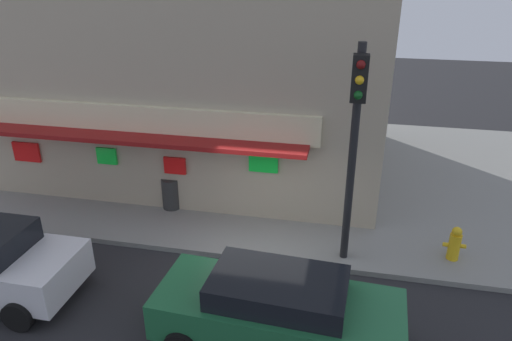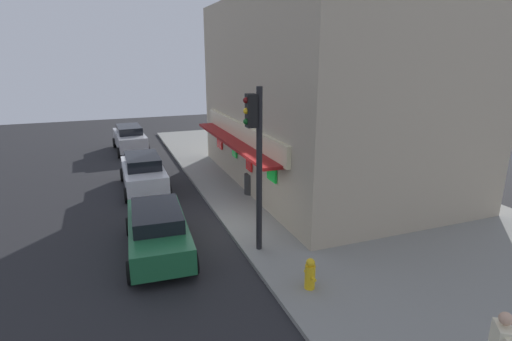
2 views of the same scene
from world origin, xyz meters
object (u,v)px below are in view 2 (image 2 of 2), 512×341
object	(u,v)px
parked_car_green	(158,229)
traffic_light	(256,149)
parked_car_silver	(130,138)
parked_car_white	(143,172)
fire_hydrant	(310,274)
trash_can	(250,184)

from	to	relation	value
parked_car_green	traffic_light	bearing A→B (deg)	68.52
traffic_light	parked_car_silver	bearing A→B (deg)	-170.19
parked_car_silver	parked_car_white	distance (m)	8.04
fire_hydrant	parked_car_green	distance (m)	5.01
trash_can	fire_hydrant	bearing A→B (deg)	-7.98
traffic_light	parked_car_green	distance (m)	4.01
traffic_light	trash_can	world-z (taller)	traffic_light
traffic_light	parked_car_silver	size ratio (longest dim) A/B	1.10
traffic_light	fire_hydrant	bearing A→B (deg)	12.14
parked_car_white	parked_car_green	xyz separation A→B (m)	(6.58, -0.20, -0.04)
trash_can	parked_car_silver	bearing A→B (deg)	-158.23
parked_car_white	fire_hydrant	bearing A→B (deg)	17.37
traffic_light	parked_car_white	bearing A→B (deg)	-160.96
parked_car_silver	parked_car_green	bearing A→B (deg)	-0.53
parked_car_silver	parked_car_green	size ratio (longest dim) A/B	1.00
traffic_light	trash_can	size ratio (longest dim) A/B	5.56
trash_can	parked_car_white	xyz separation A→B (m)	(-2.77, -4.25, 0.24)
fire_hydrant	trash_can	xyz separation A→B (m)	(-7.48, 1.05, 0.04)
fire_hydrant	trash_can	world-z (taller)	trash_can
fire_hydrant	parked_car_green	world-z (taller)	parked_car_green
trash_can	parked_car_green	xyz separation A→B (m)	(3.81, -4.45, 0.20)
parked_car_green	trash_can	bearing A→B (deg)	130.59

